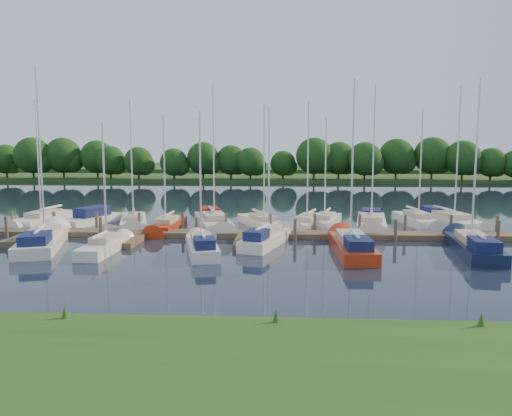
# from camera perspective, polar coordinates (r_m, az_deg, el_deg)

# --- Properties ---
(ground) EXTENTS (260.00, 260.00, 0.00)m
(ground) POSITION_cam_1_polar(r_m,az_deg,el_deg) (30.03, -2.16, -6.11)
(ground) COLOR #192032
(ground) RESTS_ON ground
(near_bank) EXTENTS (90.00, 10.00, 0.50)m
(near_bank) POSITION_cam_1_polar(r_m,az_deg,el_deg) (14.96, -8.18, -19.44)
(near_bank) COLOR #244B15
(near_bank) RESTS_ON ground
(dock) EXTENTS (40.00, 6.00, 0.40)m
(dock) POSITION_cam_1_polar(r_m,az_deg,el_deg) (37.11, -1.11, -3.19)
(dock) COLOR #4D3A2B
(dock) RESTS_ON ground
(mooring_pilings) EXTENTS (38.24, 2.84, 2.00)m
(mooring_pilings) POSITION_cam_1_polar(r_m,az_deg,el_deg) (38.15, -0.99, -2.29)
(mooring_pilings) COLOR #473D33
(mooring_pilings) RESTS_ON ground
(far_shore) EXTENTS (180.00, 30.00, 0.60)m
(far_shore) POSITION_cam_1_polar(r_m,az_deg,el_deg) (104.33, 1.66, 3.64)
(far_shore) COLOR #28471B
(far_shore) RESTS_ON ground
(distant_hill) EXTENTS (220.00, 40.00, 1.40)m
(distant_hill) POSITION_cam_1_polar(r_m,az_deg,el_deg) (129.26, 1.95, 4.53)
(distant_hill) COLOR #334E22
(distant_hill) RESTS_ON ground
(treeline) EXTENTS (148.68, 10.09, 8.30)m
(treeline) POSITION_cam_1_polar(r_m,az_deg,el_deg) (91.52, 1.97, 5.56)
(treeline) COLOR #38281C
(treeline) RESTS_ON ground
(sailboat_n_0) EXTENTS (3.15, 8.88, 11.22)m
(sailboat_n_0) POSITION_cam_1_polar(r_m,az_deg,el_deg) (47.57, -23.14, -1.36)
(sailboat_n_0) COLOR silver
(sailboat_n_0) RESTS_ON ground
(motorboat) EXTENTS (3.95, 6.54, 1.88)m
(motorboat) POSITION_cam_1_polar(r_m,az_deg,el_deg) (46.05, -18.37, -1.29)
(motorboat) COLOR silver
(motorboat) RESTS_ON ground
(sailboat_n_2) EXTENTS (4.03, 8.71, 10.94)m
(sailboat_n_2) POSITION_cam_1_polar(r_m,az_deg,el_deg) (43.76, -13.82, -1.70)
(sailboat_n_2) COLOR silver
(sailboat_n_2) RESTS_ON ground
(sailboat_n_3) EXTENTS (2.01, 7.56, 9.68)m
(sailboat_n_3) POSITION_cam_1_polar(r_m,az_deg,el_deg) (41.41, -10.19, -2.11)
(sailboat_n_3) COLOR #B02C10
(sailboat_n_3) RESTS_ON ground
(sailboat_n_4) EXTENTS (4.41, 9.64, 12.22)m
(sailboat_n_4) POSITION_cam_1_polar(r_m,az_deg,el_deg) (42.10, -4.87, -1.77)
(sailboat_n_4) COLOR silver
(sailboat_n_4) RESTS_ON ground
(sailboat_n_5) EXTENTS (4.54, 8.11, 10.48)m
(sailboat_n_5) POSITION_cam_1_polar(r_m,az_deg,el_deg) (41.95, 0.81, -1.87)
(sailboat_n_5) COLOR silver
(sailboat_n_5) RESTS_ON ground
(sailboat_n_6) EXTENTS (4.00, 8.56, 10.80)m
(sailboat_n_6) POSITION_cam_1_polar(r_m,az_deg,el_deg) (42.09, 5.93, -1.88)
(sailboat_n_6) COLOR silver
(sailboat_n_6) RESTS_ON ground
(sailboat_n_7) EXTENTS (3.33, 7.46, 9.55)m
(sailboat_n_7) POSITION_cam_1_polar(r_m,az_deg,el_deg) (43.09, 7.90, -1.69)
(sailboat_n_7) COLOR silver
(sailboat_n_7) RESTS_ON ground
(sailboat_n_8) EXTENTS (3.64, 9.86, 12.28)m
(sailboat_n_8) POSITION_cam_1_polar(r_m,az_deg,el_deg) (43.04, 13.04, -1.76)
(sailboat_n_8) COLOR silver
(sailboat_n_8) RESTS_ON ground
(sailboat_n_9) EXTENTS (2.75, 7.97, 10.22)m
(sailboat_n_9) POSITION_cam_1_polar(r_m,az_deg,el_deg) (45.32, 17.92, -1.53)
(sailboat_n_9) COLOR silver
(sailboat_n_9) RESTS_ON ground
(sailboat_n_10) EXTENTS (4.18, 9.65, 12.13)m
(sailboat_n_10) POSITION_cam_1_polar(r_m,az_deg,el_deg) (46.06, 21.40, -1.48)
(sailboat_n_10) COLOR silver
(sailboat_n_10) RESTS_ON ground
(sailboat_s_0) EXTENTS (4.64, 10.01, 12.64)m
(sailboat_s_0) POSITION_cam_1_polar(r_m,az_deg,el_deg) (37.21, -23.09, -3.54)
(sailboat_s_0) COLOR silver
(sailboat_s_0) RESTS_ON ground
(sailboat_s_1) EXTENTS (1.76, 6.67, 8.74)m
(sailboat_s_1) POSITION_cam_1_polar(r_m,az_deg,el_deg) (33.97, -16.84, -4.35)
(sailboat_s_1) COLOR silver
(sailboat_s_1) RESTS_ON ground
(sailboat_s_2) EXTENTS (3.16, 7.30, 9.47)m
(sailboat_s_2) POSITION_cam_1_polar(r_m,az_deg,el_deg) (32.39, -6.20, -4.54)
(sailboat_s_2) COLOR silver
(sailboat_s_2) RESTS_ON ground
(sailboat_s_3) EXTENTS (3.60, 7.63, 9.94)m
(sailboat_s_3) POSITION_cam_1_polar(r_m,az_deg,el_deg) (34.73, 1.22, -3.68)
(sailboat_s_3) COLOR silver
(sailboat_s_3) RESTS_ON ground
(sailboat_s_4) EXTENTS (2.30, 8.96, 11.54)m
(sailboat_s_4) POSITION_cam_1_polar(r_m,az_deg,el_deg) (32.88, 10.86, -4.43)
(sailboat_s_4) COLOR #B02C10
(sailboat_s_4) RESTS_ON ground
(sailboat_s_5) EXTENTS (3.00, 9.07, 11.55)m
(sailboat_s_5) POSITION_cam_1_polar(r_m,az_deg,el_deg) (34.97, 23.54, -4.22)
(sailboat_s_5) COLOR #0F1833
(sailboat_s_5) RESTS_ON ground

